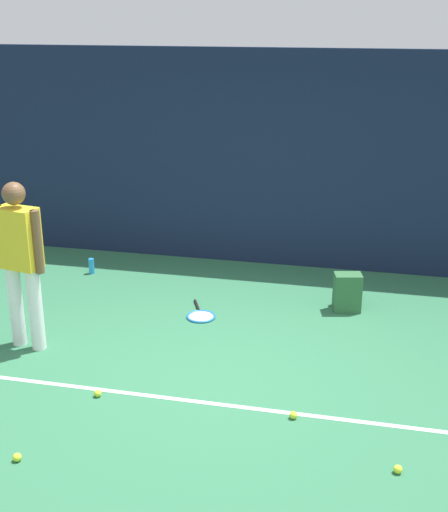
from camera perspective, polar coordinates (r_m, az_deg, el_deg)
ground_plane at (r=6.56m, az=-0.78°, el=-9.41°), size 12.00×12.00×0.00m
back_fence at (r=8.86m, az=3.76°, el=7.96°), size 10.00×0.10×2.78m
court_line at (r=6.07m, az=-2.12°, el=-12.05°), size 9.00×0.05×0.00m
tennis_player at (r=6.89m, az=-16.62°, el=-0.01°), size 0.52×0.29×1.70m
tennis_racket at (r=7.62m, az=-1.96°, el=-4.97°), size 0.43×0.63×0.03m
backpack at (r=7.82m, az=10.21°, el=-3.03°), size 0.34×0.33×0.44m
tennis_ball_near_player at (r=6.22m, az=-10.49°, el=-11.19°), size 0.07×0.07×0.07m
tennis_ball_by_fence at (r=5.40m, az=14.29°, el=-16.85°), size 0.07×0.07×0.07m
tennis_ball_mid_court at (r=5.86m, az=5.80°, el=-13.06°), size 0.07×0.07×0.07m
tennis_ball_far_left at (r=5.58m, az=-16.87°, el=-15.77°), size 0.07×0.07×0.07m
water_bottle at (r=8.96m, az=-10.99°, el=-0.83°), size 0.07×0.07×0.20m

